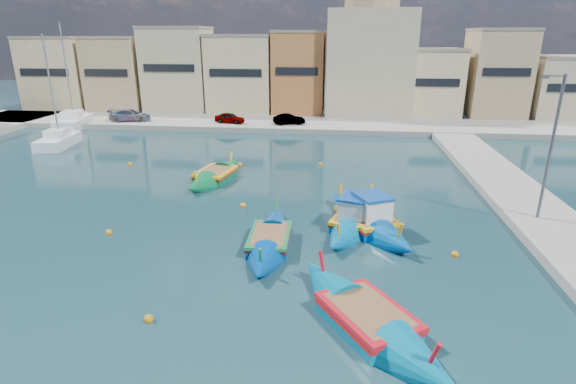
% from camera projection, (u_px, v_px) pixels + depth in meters
% --- Properties ---
extents(ground, '(160.00, 160.00, 0.00)m').
position_uv_depth(ground, '(186.00, 260.00, 20.55)').
color(ground, '#13303A').
rests_on(ground, ground).
extents(north_quay, '(80.00, 8.00, 0.60)m').
position_uv_depth(north_quay, '(279.00, 124.00, 50.45)').
color(north_quay, gray).
rests_on(north_quay, ground).
extents(north_townhouses, '(83.20, 7.87, 10.19)m').
position_uv_depth(north_townhouses, '(341.00, 76.00, 55.08)').
color(north_townhouses, beige).
rests_on(north_townhouses, ground).
extents(church_block, '(10.00, 10.00, 19.10)m').
position_uv_depth(church_block, '(370.00, 47.00, 54.19)').
color(church_block, '#BFB08E').
rests_on(church_block, ground).
extents(quay_street_lamp, '(1.18, 0.16, 8.00)m').
position_uv_depth(quay_street_lamp, '(550.00, 148.00, 22.85)').
color(quay_street_lamp, '#595B60').
rests_on(quay_street_lamp, ground).
extents(parked_cars, '(22.26, 2.73, 1.30)m').
position_uv_depth(parked_cars, '(189.00, 117.00, 49.82)').
color(parked_cars, '#4C1919').
rests_on(parked_cars, north_quay).
extents(luzzu_turquoise_cabin, '(4.46, 9.00, 2.84)m').
position_uv_depth(luzzu_turquoise_cabin, '(356.00, 219.00, 24.25)').
color(luzzu_turquoise_cabin, '#0067A4').
rests_on(luzzu_turquoise_cabin, ground).
extents(luzzu_blue_cabin, '(5.76, 8.68, 3.07)m').
position_uv_depth(luzzu_blue_cabin, '(367.00, 221.00, 23.94)').
color(luzzu_blue_cabin, '#0052A3').
rests_on(luzzu_blue_cabin, ground).
extents(luzzu_green, '(3.46, 8.16, 2.50)m').
position_uv_depth(luzzu_green, '(216.00, 176.00, 31.99)').
color(luzzu_green, '#0A6E3C').
rests_on(luzzu_green, ground).
extents(luzzu_blue_south, '(2.08, 8.18, 2.35)m').
position_uv_depth(luzzu_blue_south, '(270.00, 241.00, 21.92)').
color(luzzu_blue_south, '#0046A2').
rests_on(luzzu_blue_south, ground).
extents(luzzu_cyan_south, '(6.65, 8.45, 2.71)m').
position_uv_depth(luzzu_cyan_south, '(367.00, 321.00, 15.72)').
color(luzzu_cyan_south, '#0075A0').
rests_on(luzzu_cyan_south, ground).
extents(yacht_north, '(4.53, 9.32, 11.98)m').
position_uv_depth(yacht_north, '(79.00, 120.00, 52.12)').
color(yacht_north, white).
rests_on(yacht_north, ground).
extents(yacht_midnorth, '(3.39, 7.80, 10.71)m').
position_uv_depth(yacht_midnorth, '(66.00, 138.00, 42.97)').
color(yacht_midnorth, white).
rests_on(yacht_midnorth, ground).
extents(mooring_buoys, '(22.31, 21.63, 0.36)m').
position_uv_depth(mooring_buoys, '(235.00, 201.00, 27.68)').
color(mooring_buoys, orange).
rests_on(mooring_buoys, ground).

